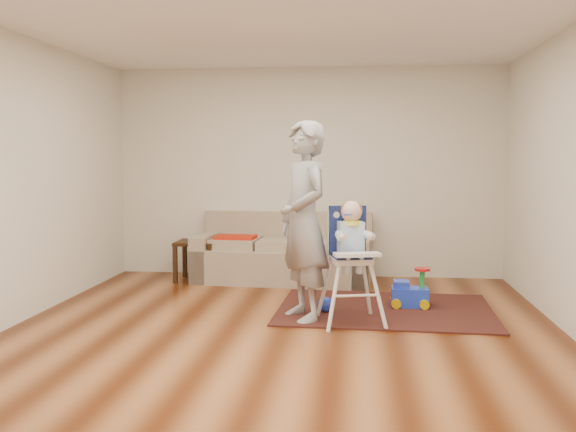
# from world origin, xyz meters

# --- Properties ---
(ground) EXTENTS (5.50, 5.50, 0.00)m
(ground) POSITION_xyz_m (0.00, 0.00, 0.00)
(ground) COLOR #441905
(ground) RESTS_ON ground
(room_envelope) EXTENTS (5.04, 5.52, 2.72)m
(room_envelope) POSITION_xyz_m (0.00, 0.53, 1.88)
(room_envelope) COLOR beige
(room_envelope) RESTS_ON ground
(sofa) EXTENTS (2.23, 1.02, 0.84)m
(sofa) POSITION_xyz_m (-0.27, 2.30, 0.42)
(sofa) COLOR gray
(sofa) RESTS_ON ground
(side_table) EXTENTS (0.50, 0.50, 0.50)m
(side_table) POSITION_xyz_m (-1.36, 2.24, 0.25)
(side_table) COLOR black
(side_table) RESTS_ON ground
(area_rug) EXTENTS (2.20, 1.69, 0.02)m
(area_rug) POSITION_xyz_m (0.94, 0.90, 0.01)
(area_rug) COLOR black
(area_rug) RESTS_ON ground
(ride_on_toy) EXTENTS (0.37, 0.27, 0.41)m
(ride_on_toy) POSITION_xyz_m (1.20, 1.03, 0.22)
(ride_on_toy) COLOR blue
(ride_on_toy) RESTS_ON area_rug
(toy_ball) EXTENTS (0.15, 0.15, 0.15)m
(toy_ball) POSITION_xyz_m (0.34, 0.70, 0.09)
(toy_ball) COLOR blue
(toy_ball) RESTS_ON area_rug
(high_chair) EXTENTS (0.65, 0.65, 1.16)m
(high_chair) POSITION_xyz_m (0.60, 0.34, 0.56)
(high_chair) COLOR silver
(high_chair) RESTS_ON ground
(adult) EXTENTS (0.74, 0.83, 1.90)m
(adult) POSITION_xyz_m (0.15, 0.43, 0.95)
(adult) COLOR gray
(adult) RESTS_ON ground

